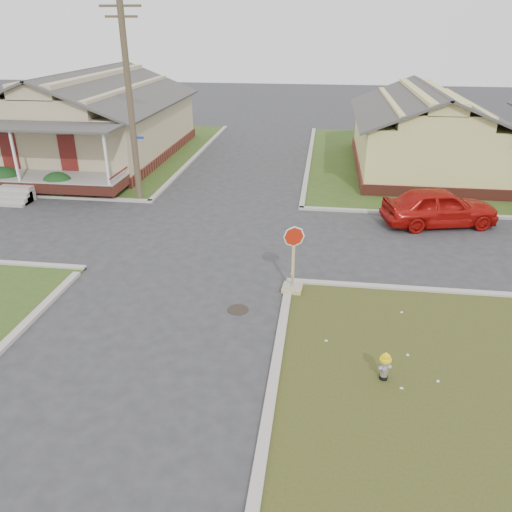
# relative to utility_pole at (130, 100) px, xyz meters

# --- Properties ---
(ground) EXTENTS (120.00, 120.00, 0.00)m
(ground) POSITION_rel_utility_pole_xyz_m (4.20, -8.90, -4.66)
(ground) COLOR #2D2D30
(ground) RESTS_ON ground
(verge_far_left) EXTENTS (19.00, 19.00, 0.05)m
(verge_far_left) POSITION_rel_utility_pole_xyz_m (-8.80, 9.10, -4.64)
(verge_far_left) COLOR #2F4C1B
(verge_far_left) RESTS_ON ground
(curbs) EXTENTS (80.00, 40.00, 0.12)m
(curbs) POSITION_rel_utility_pole_xyz_m (4.20, -3.90, -4.66)
(curbs) COLOR #ACA69B
(curbs) RESTS_ON ground
(manhole) EXTENTS (0.64, 0.64, 0.01)m
(manhole) POSITION_rel_utility_pole_xyz_m (6.40, -9.40, -4.66)
(manhole) COLOR black
(manhole) RESTS_ON ground
(corner_house) EXTENTS (10.10, 15.50, 5.30)m
(corner_house) POSITION_rel_utility_pole_xyz_m (-5.80, 7.78, -2.38)
(corner_house) COLOR maroon
(corner_house) RESTS_ON ground
(side_house_yellow) EXTENTS (7.60, 11.60, 4.70)m
(side_house_yellow) POSITION_rel_utility_pole_xyz_m (14.20, 7.60, -2.47)
(side_house_yellow) COLOR maroon
(side_house_yellow) RESTS_ON ground
(utility_pole) EXTENTS (1.80, 0.28, 9.00)m
(utility_pole) POSITION_rel_utility_pole_xyz_m (0.00, 0.00, 0.00)
(utility_pole) COLOR #483929
(utility_pole) RESTS_ON ground
(fire_hydrant) EXTENTS (0.28, 0.28, 0.74)m
(fire_hydrant) POSITION_rel_utility_pole_xyz_m (10.39, -12.12, -4.20)
(fire_hydrant) COLOR black
(fire_hydrant) RESTS_ON ground
(stop_sign) EXTENTS (0.62, 0.61, 2.20)m
(stop_sign) POSITION_rel_utility_pole_xyz_m (7.93, -8.07, -4.14)
(stop_sign) COLOR tan
(stop_sign) RESTS_ON ground
(red_sedan) EXTENTS (5.02, 2.94, 1.61)m
(red_sedan) POSITION_rel_utility_pole_xyz_m (13.60, -1.45, -3.86)
(red_sedan) COLOR #A7100B
(red_sedan) RESTS_ON ground
(hedge_left) EXTENTS (1.55, 1.27, 1.18)m
(hedge_left) POSITION_rel_utility_pole_xyz_m (-7.12, 0.34, -4.02)
(hedge_left) COLOR #143714
(hedge_left) RESTS_ON verge_far_left
(hedge_right) EXTENTS (1.47, 1.21, 1.13)m
(hedge_right) POSITION_rel_utility_pole_xyz_m (-4.16, 0.08, -4.05)
(hedge_right) COLOR #143714
(hedge_right) RESTS_ON verge_far_left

